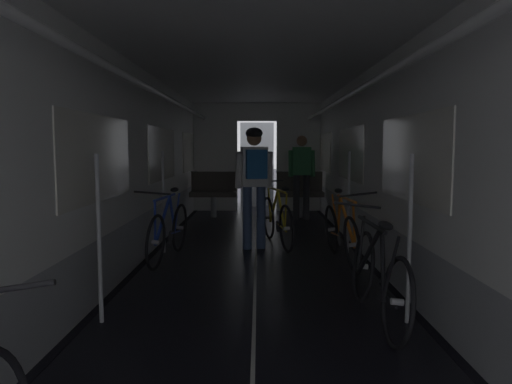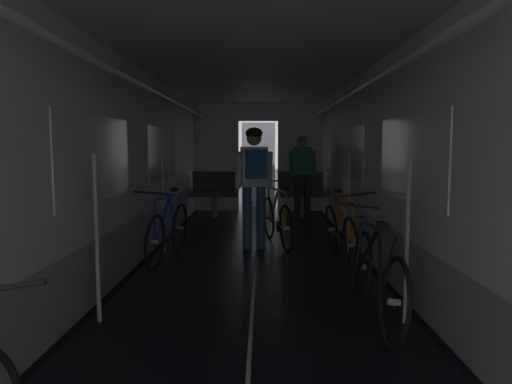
# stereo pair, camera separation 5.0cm
# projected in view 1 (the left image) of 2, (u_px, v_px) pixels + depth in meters

# --- Properties ---
(train_car_shell) EXTENTS (3.14, 12.34, 2.57)m
(train_car_shell) POSITION_uv_depth(u_px,v_px,m) (255.00, 125.00, 5.22)
(train_car_shell) COLOR black
(train_car_shell) RESTS_ON ground
(bench_seat_far_left) EXTENTS (0.98, 0.51, 0.95)m
(bench_seat_far_left) POSITION_uv_depth(u_px,v_px,m) (214.00, 190.00, 9.78)
(bench_seat_far_left) COLOR gray
(bench_seat_far_left) RESTS_ON ground
(bench_seat_far_right) EXTENTS (0.98, 0.51, 0.95)m
(bench_seat_far_right) POSITION_uv_depth(u_px,v_px,m) (300.00, 190.00, 9.78)
(bench_seat_far_right) COLOR gray
(bench_seat_far_right) RESTS_ON ground
(bicycle_black) EXTENTS (0.44, 1.69, 0.95)m
(bicycle_black) POSITION_uv_depth(u_px,v_px,m) (378.00, 276.00, 3.88)
(bicycle_black) COLOR black
(bicycle_black) RESTS_ON ground
(bicycle_orange) EXTENTS (0.44, 1.69, 0.95)m
(bicycle_orange) POSITION_uv_depth(u_px,v_px,m) (341.00, 233.00, 5.88)
(bicycle_orange) COLOR black
(bicycle_orange) RESTS_ON ground
(bicycle_blue) EXTENTS (0.44, 1.69, 0.94)m
(bicycle_blue) POSITION_uv_depth(u_px,v_px,m) (169.00, 231.00, 6.02)
(bicycle_blue) COLOR black
(bicycle_blue) RESTS_ON ground
(person_cyclist_aisle) EXTENTS (0.56, 0.44, 1.73)m
(person_cyclist_aisle) POSITION_uv_depth(u_px,v_px,m) (254.00, 174.00, 6.60)
(person_cyclist_aisle) COLOR #384C75
(person_cyclist_aisle) RESTS_ON ground
(bicycle_yellow_in_aisle) EXTENTS (0.53, 1.66, 0.94)m
(bicycle_yellow_in_aisle) POSITION_uv_depth(u_px,v_px,m) (277.00, 220.00, 6.93)
(bicycle_yellow_in_aisle) COLOR black
(bicycle_yellow_in_aisle) RESTS_ON ground
(person_standing_near_bench) EXTENTS (0.53, 0.23, 1.69)m
(person_standing_near_bench) POSITION_uv_depth(u_px,v_px,m) (302.00, 171.00, 9.36)
(person_standing_near_bench) COLOR #2D2D33
(person_standing_near_bench) RESTS_ON ground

